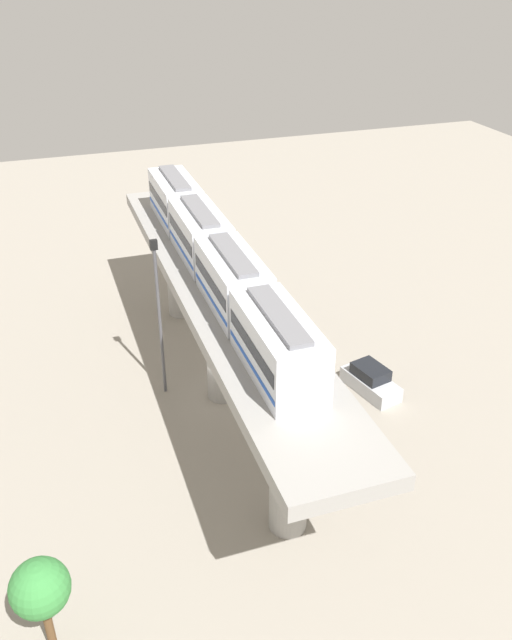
% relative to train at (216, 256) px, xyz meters
% --- Properties ---
extents(ground_plane, '(120.00, 120.00, 0.00)m').
position_rel_train_xyz_m(ground_plane, '(0.00, -0.63, -9.59)').
color(ground_plane, gray).
extents(viaduct, '(5.20, 35.80, 8.06)m').
position_rel_train_xyz_m(viaduct, '(0.00, -0.63, -3.32)').
color(viaduct, '#999691').
rests_on(viaduct, ground).
extents(train, '(2.64, 27.45, 3.24)m').
position_rel_train_xyz_m(train, '(0.00, 0.00, 0.00)').
color(train, silver).
rests_on(train, viaduct).
extents(parked_car_silver, '(2.71, 4.50, 1.76)m').
position_rel_train_xyz_m(parked_car_silver, '(9.30, -3.17, -8.85)').
color(parked_car_silver, '#B2B5BA').
rests_on(parked_car_silver, ground).
extents(parked_car_white, '(2.29, 4.39, 1.76)m').
position_rel_train_xyz_m(parked_car_white, '(7.08, 3.92, -8.85)').
color(parked_car_white, white).
rests_on(parked_car_white, ground).
extents(tree_near_viaduct, '(2.41, 2.41, 4.88)m').
position_rel_train_xyz_m(tree_near_viaduct, '(-11.65, -15.35, -5.98)').
color(tree_near_viaduct, brown).
rests_on(tree_near_viaduct, ground).
extents(signal_post, '(0.44, 0.28, 10.66)m').
position_rel_train_xyz_m(signal_post, '(-3.40, 1.07, -3.73)').
color(signal_post, '#4C4C51').
rests_on(signal_post, ground).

